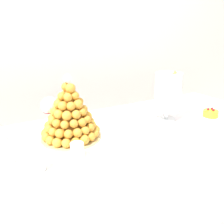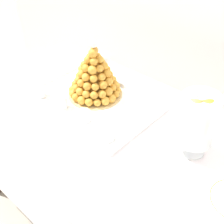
% 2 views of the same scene
% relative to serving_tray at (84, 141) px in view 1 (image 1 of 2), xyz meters
% --- Properties ---
extents(backdrop_wall, '(4.80, 0.10, 2.50)m').
position_rel_serving_tray_xyz_m(backdrop_wall, '(0.23, 1.01, 0.47)').
color(backdrop_wall, silver).
rests_on(backdrop_wall, ground_plane).
extents(buffet_table, '(1.73, 0.84, 0.77)m').
position_rel_serving_tray_xyz_m(buffet_table, '(0.23, -0.05, -0.10)').
color(buffet_table, brown).
rests_on(buffet_table, ground_plane).
extents(serving_tray, '(0.59, 0.40, 0.02)m').
position_rel_serving_tray_xyz_m(serving_tray, '(0.00, 0.00, 0.00)').
color(serving_tray, white).
rests_on(serving_tray, buffet_table).
extents(croquembouche, '(0.26, 0.26, 0.28)m').
position_rel_serving_tray_xyz_m(croquembouche, '(-0.04, 0.06, 0.11)').
color(croquembouche, tan).
rests_on(croquembouche, serving_tray).
extents(dessert_cup_left, '(0.05, 0.05, 0.05)m').
position_rel_serving_tray_xyz_m(dessert_cup_left, '(-0.22, -0.13, 0.03)').
color(dessert_cup_left, silver).
rests_on(dessert_cup_left, serving_tray).
extents(dessert_cup_mid_left, '(0.05, 0.05, 0.06)m').
position_rel_serving_tray_xyz_m(dessert_cup_mid_left, '(-0.08, -0.12, 0.03)').
color(dessert_cup_mid_left, silver).
rests_on(dessert_cup_mid_left, serving_tray).
extents(dessert_cup_centre, '(0.06, 0.06, 0.05)m').
position_rel_serving_tray_xyz_m(dessert_cup_centre, '(0.07, -0.12, 0.02)').
color(dessert_cup_centre, silver).
rests_on(dessert_cup_centre, serving_tray).
extents(dessert_cup_mid_right, '(0.06, 0.06, 0.06)m').
position_rel_serving_tray_xyz_m(dessert_cup_mid_right, '(0.22, -0.13, 0.03)').
color(dessert_cup_mid_right, silver).
rests_on(dessert_cup_mid_right, serving_tray).
extents(macaron_goblet, '(0.14, 0.14, 0.27)m').
position_rel_serving_tray_xyz_m(macaron_goblet, '(0.50, 0.04, 0.15)').
color(macaron_goblet, white).
rests_on(macaron_goblet, buffet_table).
extents(fruit_tart_plate, '(0.18, 0.18, 0.06)m').
position_rel_serving_tray_xyz_m(fruit_tart_plate, '(0.73, -0.07, 0.01)').
color(fruit_tart_plate, white).
rests_on(fruit_tart_plate, buffet_table).
extents(wine_glass, '(0.08, 0.08, 0.17)m').
position_rel_serving_tray_xyz_m(wine_glass, '(-0.09, 0.17, 0.12)').
color(wine_glass, silver).
rests_on(wine_glass, buffet_table).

